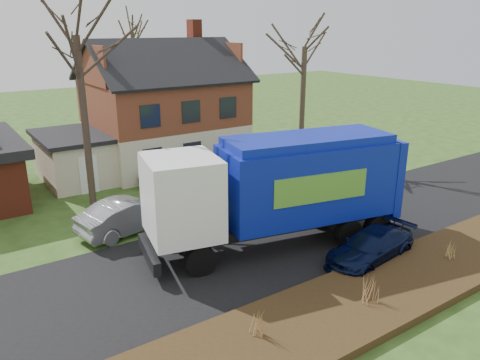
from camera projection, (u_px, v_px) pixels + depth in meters
ground at (268, 245)px, 19.77m from camera, size 120.00×120.00×0.00m
road at (268, 245)px, 19.77m from camera, size 80.00×7.00×0.02m
mulch_verge at (365, 299)px, 15.56m from camera, size 80.00×3.50×0.30m
main_house at (157, 104)px, 30.25m from camera, size 12.95×8.95×9.26m
garbage_truck at (282, 185)px, 19.03m from camera, size 11.10×5.00×4.60m
silver_sedan at (130, 215)px, 20.90m from camera, size 4.95×2.55×1.55m
navy_wagon at (371, 247)px, 18.19m from camera, size 4.44×2.23×1.24m
tree_front_west at (73, 6)px, 20.97m from camera, size 3.94×3.94×11.71m
tree_front_east at (306, 26)px, 29.04m from camera, size 3.91×3.91×10.86m
tree_back at (131, 17)px, 36.40m from camera, size 3.60×3.60×11.39m
grass_clump_west at (257, 322)px, 13.33m from camera, size 0.35×0.29×0.92m
grass_clump_mid at (371, 289)px, 14.97m from camera, size 0.35×0.29×0.97m
grass_clump_east at (450, 248)px, 17.94m from camera, size 0.30×0.25×0.75m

